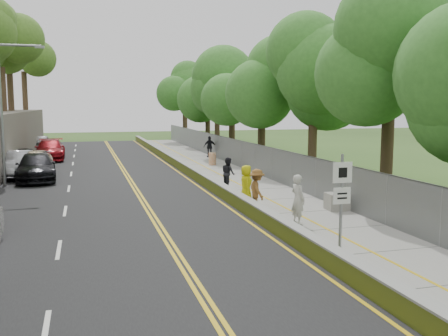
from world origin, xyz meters
name	(u,v)px	position (x,y,z in m)	size (l,w,h in m)	color
ground	(271,235)	(0.00, 0.00, 0.00)	(140.00, 140.00, 0.00)	#33511E
road	(101,180)	(-5.40, 15.00, 0.02)	(11.20, 66.00, 0.04)	black
sidewalk	(225,175)	(2.55, 15.00, 0.03)	(4.20, 66.00, 0.05)	gray
jersey_barrier	(191,172)	(0.25, 15.00, 0.30)	(0.42, 66.00, 0.60)	#B8DC23
chainlink_fence	(255,159)	(4.65, 15.00, 1.00)	(0.04, 66.00, 2.00)	slate
trees_fenceside	(290,68)	(7.00, 15.00, 7.00)	(7.00, 66.00, 14.00)	#3E832E
streetlight	(5,104)	(-10.46, 14.00, 4.64)	(2.52, 0.22, 8.00)	gray
signpost	(342,194)	(1.05, -3.02, 1.96)	(0.62, 0.09, 3.10)	gray
construction_barrel	(212,159)	(3.02, 20.21, 0.52)	(0.57, 0.57, 0.93)	#C6530B
concrete_block	(339,201)	(4.30, 3.00, 0.42)	(1.10, 0.82, 0.73)	gray
car_3	(36,167)	(-9.15, 15.65, 0.84)	(2.24, 5.51, 1.60)	black
car_4	(34,162)	(-9.49, 18.15, 0.88)	(1.98, 4.91, 1.67)	tan
car_5	(14,164)	(-10.60, 17.49, 0.86)	(1.74, 5.00, 1.65)	#A7A8AF
car_6	(24,158)	(-10.60, 22.79, 0.70)	(2.20, 4.77, 1.33)	black
car_7	(50,150)	(-9.05, 27.39, 0.87)	(2.32, 5.70, 1.65)	maroon
car_8	(42,142)	(-10.60, 39.60, 0.71)	(1.59, 3.95, 1.34)	silver
painter_0	(246,185)	(0.75, 5.16, 0.96)	(0.89, 0.58, 1.82)	#C1BF0E
painter_1	(298,200)	(1.45, 1.00, 1.01)	(0.70, 0.46, 1.93)	beige
painter_2	(228,173)	(1.19, 9.61, 0.90)	(0.83, 0.65, 1.71)	black
painter_3	(257,190)	(0.75, 3.69, 0.96)	(1.18, 0.68, 1.83)	brown
person_far	(210,147)	(4.20, 25.72, 0.97)	(1.07, 0.45, 1.83)	black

